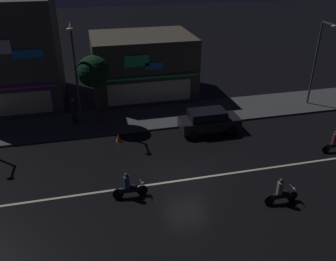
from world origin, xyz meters
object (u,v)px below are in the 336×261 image
(traffic_cone, at_px, (118,138))
(streetlamp_east, at_px, (318,57))
(motorcycle_opposite_lane, at_px, (129,187))
(pedestrian_on_sidewalk, at_px, (74,112))
(motorcycle_trailing_far, at_px, (335,143))
(motorcycle_following, at_px, (281,193))
(streetlamp_mid, at_px, (75,68))
(parked_car_near_kerb, at_px, (209,121))

(traffic_cone, bearing_deg, streetlamp_east, 8.59)
(motorcycle_opposite_lane, bearing_deg, traffic_cone, -89.52)
(pedestrian_on_sidewalk, height_order, motorcycle_trailing_far, pedestrian_on_sidewalk)
(pedestrian_on_sidewalk, distance_m, motorcycle_following, 15.78)
(streetlamp_mid, distance_m, motorcycle_opposite_lane, 10.24)
(streetlamp_mid, distance_m, parked_car_near_kerb, 10.06)
(streetlamp_mid, bearing_deg, traffic_cone, -50.55)
(traffic_cone, bearing_deg, motorcycle_following, -49.42)
(pedestrian_on_sidewalk, height_order, motorcycle_following, pedestrian_on_sidewalk)
(pedestrian_on_sidewalk, height_order, motorcycle_opposite_lane, pedestrian_on_sidewalk)
(streetlamp_mid, xyz_separation_m, motorcycle_following, (9.81, -11.57, -3.87))
(streetlamp_mid, bearing_deg, parked_car_near_kerb, -18.37)
(parked_car_near_kerb, bearing_deg, streetlamp_mid, 161.63)
(motorcycle_following, distance_m, motorcycle_opposite_lane, 7.93)
(motorcycle_trailing_far, bearing_deg, pedestrian_on_sidewalk, 148.41)
(streetlamp_mid, height_order, pedestrian_on_sidewalk, streetlamp_mid)
(streetlamp_east, xyz_separation_m, parked_car_near_kerb, (-9.91, -2.56, -3.33))
(streetlamp_mid, distance_m, traffic_cone, 5.64)
(motorcycle_trailing_far, bearing_deg, streetlamp_east, 62.80)
(motorcycle_trailing_far, bearing_deg, streetlamp_mid, 148.90)
(motorcycle_following, bearing_deg, motorcycle_opposite_lane, -12.55)
(pedestrian_on_sidewalk, distance_m, traffic_cone, 4.42)
(pedestrian_on_sidewalk, xyz_separation_m, motorcycle_following, (10.28, -11.97, -0.43))
(streetlamp_east, relative_size, motorcycle_following, 3.60)
(motorcycle_trailing_far, bearing_deg, motorcycle_opposite_lane, -178.94)
(parked_car_near_kerb, relative_size, motorcycle_trailing_far, 2.26)
(motorcycle_trailing_far, relative_size, traffic_cone, 3.45)
(parked_car_near_kerb, height_order, traffic_cone, parked_car_near_kerb)
(streetlamp_east, relative_size, traffic_cone, 12.45)
(streetlamp_mid, xyz_separation_m, motorcycle_trailing_far, (15.95, -7.62, -3.87))
(parked_car_near_kerb, bearing_deg, motorcycle_following, -83.99)
(pedestrian_on_sidewalk, bearing_deg, motorcycle_following, -157.83)
(parked_car_near_kerb, distance_m, motorcycle_following, 8.66)
(streetlamp_east, xyz_separation_m, pedestrian_on_sidewalk, (-19.29, 0.80, -3.13))
(motorcycle_trailing_far, xyz_separation_m, traffic_cone, (-13.57, 4.74, -0.36))
(motorcycle_trailing_far, distance_m, traffic_cone, 14.38)
(motorcycle_opposite_lane, bearing_deg, streetlamp_mid, -74.64)
(motorcycle_following, distance_m, traffic_cone, 11.44)
(parked_car_near_kerb, bearing_deg, motorcycle_trailing_far, -33.51)
(pedestrian_on_sidewalk, height_order, parked_car_near_kerb, pedestrian_on_sidewalk)
(pedestrian_on_sidewalk, bearing_deg, parked_car_near_kerb, -128.20)
(streetlamp_mid, bearing_deg, pedestrian_on_sidewalk, 139.78)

